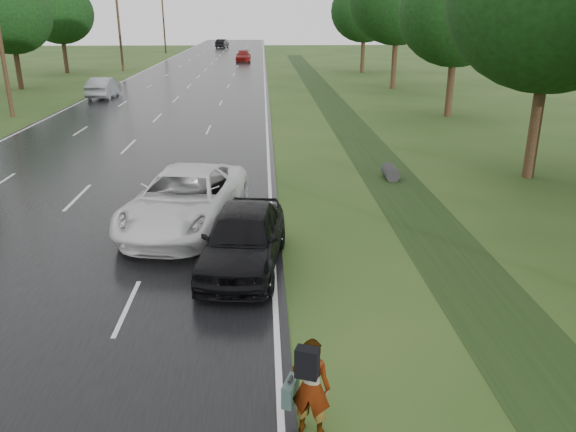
# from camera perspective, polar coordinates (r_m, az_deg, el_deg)

# --- Properties ---
(road) EXTENTS (14.00, 180.00, 0.04)m
(road) POSITION_cam_1_polar(r_m,az_deg,el_deg) (56.73, -9.41, 13.45)
(road) COLOR black
(road) RESTS_ON ground
(edge_stripe_east) EXTENTS (0.12, 180.00, 0.01)m
(edge_stripe_east) POSITION_cam_1_polar(r_m,az_deg,el_deg) (56.35, -2.38, 13.67)
(edge_stripe_east) COLOR silver
(edge_stripe_east) RESTS_ON road
(edge_stripe_west) EXTENTS (0.12, 180.00, 0.01)m
(edge_stripe_west) POSITION_cam_1_polar(r_m,az_deg,el_deg) (57.89, -16.23, 13.09)
(edge_stripe_west) COLOR silver
(edge_stripe_west) RESTS_ON road
(center_line) EXTENTS (0.12, 180.00, 0.01)m
(center_line) POSITION_cam_1_polar(r_m,az_deg,el_deg) (56.73, -9.41, 13.47)
(center_line) COLOR silver
(center_line) RESTS_ON road
(drainage_ditch) EXTENTS (2.20, 120.00, 0.56)m
(drainage_ditch) POSITION_cam_1_polar(r_m,az_deg,el_deg) (30.74, 6.86, 8.34)
(drainage_ditch) COLOR black
(drainage_ditch) RESTS_ON ground
(utility_pole_far) EXTENTS (1.60, 0.26, 10.00)m
(utility_pole_far) POSITION_cam_1_polar(r_m,az_deg,el_deg) (67.88, -16.83, 18.30)
(utility_pole_far) COLOR #382816
(utility_pole_far) RESTS_ON ground
(utility_pole_distant) EXTENTS (1.60, 0.26, 10.00)m
(utility_pole_distant) POSITION_cam_1_polar(r_m,az_deg,el_deg) (97.31, -12.54, 18.89)
(utility_pole_distant) COLOR #382816
(utility_pole_distant) RESTS_ON ground
(tree_east_c) EXTENTS (7.00, 7.00, 9.29)m
(tree_east_c) POSITION_cam_1_polar(r_m,az_deg,el_deg) (36.91, 16.82, 19.13)
(tree_east_c) COLOR #382816
(tree_east_c) RESTS_ON ground
(tree_east_d) EXTENTS (8.00, 8.00, 10.76)m
(tree_east_d) POSITION_cam_1_polar(r_m,az_deg,el_deg) (50.31, 11.12, 20.71)
(tree_east_d) COLOR #382816
(tree_east_d) RESTS_ON ground
(tree_east_f) EXTENTS (7.20, 7.20, 9.62)m
(tree_east_f) POSITION_cam_1_polar(r_m,az_deg,el_deg) (63.97, 7.79, 19.93)
(tree_east_f) COLOR #382816
(tree_east_f) RESTS_ON ground
(tree_west_d) EXTENTS (6.60, 6.60, 8.80)m
(tree_west_d) POSITION_cam_1_polar(r_m,az_deg,el_deg) (54.15, -26.39, 17.63)
(tree_west_d) COLOR #382816
(tree_west_d) RESTS_ON ground
(tree_west_f) EXTENTS (7.00, 7.00, 9.29)m
(tree_west_f) POSITION_cam_1_polar(r_m,az_deg,el_deg) (67.48, -22.18, 18.52)
(tree_west_f) COLOR #382816
(tree_west_f) RESTS_ON ground
(pedestrian) EXTENTS (0.80, 0.83, 1.65)m
(pedestrian) POSITION_cam_1_polar(r_m,az_deg,el_deg) (8.79, 2.20, -16.83)
(pedestrian) COLOR #A5998C
(pedestrian) RESTS_ON ground
(white_pickup) EXTENTS (3.78, 6.50, 1.70)m
(white_pickup) POSITION_cam_1_polar(r_m,az_deg,el_deg) (17.01, -10.38, 1.70)
(white_pickup) COLOR white
(white_pickup) RESTS_ON road
(dark_sedan) EXTENTS (2.43, 4.83, 1.58)m
(dark_sedan) POSITION_cam_1_polar(r_m,az_deg,el_deg) (14.06, -4.57, -2.23)
(dark_sedan) COLOR black
(dark_sedan) RESTS_ON road
(silver_sedan) EXTENTS (1.67, 4.59, 1.50)m
(silver_sedan) POSITION_cam_1_polar(r_m,az_deg,el_deg) (46.20, -18.22, 12.30)
(silver_sedan) COLOR gray
(silver_sedan) RESTS_ON road
(far_car_red) EXTENTS (1.98, 4.82, 1.39)m
(far_car_red) POSITION_cam_1_polar(r_m,az_deg,el_deg) (78.51, -4.56, 15.88)
(far_car_red) COLOR maroon
(far_car_red) RESTS_ON road
(far_car_dark) EXTENTS (2.37, 4.95, 1.57)m
(far_car_dark) POSITION_cam_1_polar(r_m,az_deg,el_deg) (111.69, -6.71, 17.02)
(far_car_dark) COLOR black
(far_car_dark) RESTS_ON road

